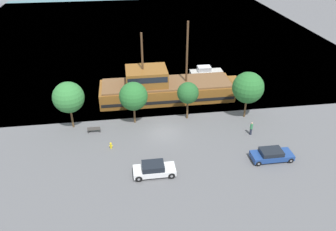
{
  "coord_description": "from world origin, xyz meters",
  "views": [
    {
      "loc": [
        -4.18,
        -32.96,
        22.12
      ],
      "look_at": [
        0.8,
        2.0,
        1.2
      ],
      "focal_mm": 35.0,
      "sensor_mm": 36.0,
      "label": 1
    }
  ],
  "objects": [
    {
      "name": "parked_car_curb_mid",
      "position": [
        -1.98,
        -7.48,
        0.7
      ],
      "size": [
        4.25,
        1.84,
        1.41
      ],
      "color": "white",
      "rests_on": "ground_plane"
    },
    {
      "name": "water_surface",
      "position": [
        0.0,
        44.0,
        0.0
      ],
      "size": [
        80.0,
        80.0,
        0.0
      ],
      "primitive_type": "plane",
      "color": "teal",
      "rests_on": "ground"
    },
    {
      "name": "tree_row_east",
      "position": [
        -11.04,
        2.91,
        4.16
      ],
      "size": [
        3.75,
        3.75,
        6.05
      ],
      "color": "brown",
      "rests_on": "ground_plane"
    },
    {
      "name": "moored_boat_dockside",
      "position": [
        9.16,
        16.16,
        0.61
      ],
      "size": [
        5.36,
        1.93,
        1.62
      ],
      "color": "#B7B2A8",
      "rests_on": "water_surface"
    },
    {
      "name": "tree_row_west",
      "position": [
        10.99,
        2.31,
        4.23
      ],
      "size": [
        3.98,
        3.98,
        6.23
      ],
      "color": "brown",
      "rests_on": "ground_plane"
    },
    {
      "name": "ground_plane",
      "position": [
        0.0,
        0.0,
        0.0
      ],
      "size": [
        160.0,
        160.0,
        0.0
      ],
      "primitive_type": "plane",
      "color": "#5B5B5E"
    },
    {
      "name": "fire_hydrant",
      "position": [
        -6.34,
        -2.28,
        0.41
      ],
      "size": [
        0.42,
        0.25,
        0.76
      ],
      "color": "yellow",
      "rests_on": "ground_plane"
    },
    {
      "name": "pedestrian_walking_near",
      "position": [
        10.31,
        -1.84,
        0.87
      ],
      "size": [
        0.32,
        0.32,
        1.71
      ],
      "color": "#232838",
      "rests_on": "ground_plane"
    },
    {
      "name": "parked_car_curb_front",
      "position": [
        10.77,
        -6.8,
        0.64
      ],
      "size": [
        4.44,
        1.88,
        1.26
      ],
      "color": "navy",
      "rests_on": "ground_plane"
    },
    {
      "name": "pirate_ship",
      "position": [
        1.22,
        9.05,
        1.67
      ],
      "size": [
        20.21,
        5.6,
        11.06
      ],
      "color": "brown",
      "rests_on": "water_surface"
    },
    {
      "name": "tree_row_midwest",
      "position": [
        3.46,
        3.0,
        3.66
      ],
      "size": [
        2.74,
        2.74,
        5.05
      ],
      "color": "brown",
      "rests_on": "ground_plane"
    },
    {
      "name": "bench_promenade_east",
      "position": [
        -8.4,
        1.27,
        0.43
      ],
      "size": [
        1.53,
        0.45,
        0.85
      ],
      "color": "#4C4742",
      "rests_on": "ground_plane"
    },
    {
      "name": "tree_row_mideast",
      "position": [
        -3.35,
        2.9,
        3.76
      ],
      "size": [
        3.53,
        3.53,
        5.53
      ],
      "color": "brown",
      "rests_on": "ground_plane"
    }
  ]
}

